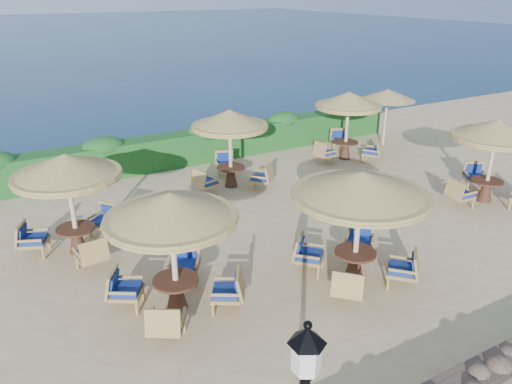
{
  "coord_description": "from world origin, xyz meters",
  "views": [
    {
      "loc": [
        -7.17,
        -9.94,
        6.32
      ],
      "look_at": [
        -1.12,
        0.61,
        1.3
      ],
      "focal_mm": 35.0,
      "sensor_mm": 36.0,
      "label": 1
    }
  ],
  "objects_px": {
    "cafe_set_3": "(69,185)",
    "cafe_set_1": "(360,204)",
    "cafe_set_5": "(348,113)",
    "cafe_set_4": "(230,134)",
    "cafe_set_0": "(172,232)",
    "extra_parasol": "(388,95)",
    "cafe_set_2": "(494,144)"
  },
  "relations": [
    {
      "from": "cafe_set_1",
      "to": "cafe_set_4",
      "type": "distance_m",
      "value": 6.59
    },
    {
      "from": "cafe_set_1",
      "to": "cafe_set_5",
      "type": "height_order",
      "value": "same"
    },
    {
      "from": "cafe_set_5",
      "to": "cafe_set_4",
      "type": "bearing_deg",
      "value": -175.84
    },
    {
      "from": "cafe_set_2",
      "to": "cafe_set_3",
      "type": "distance_m",
      "value": 12.26
    },
    {
      "from": "cafe_set_2",
      "to": "cafe_set_4",
      "type": "xyz_separation_m",
      "value": [
        -6.4,
        5.13,
        -0.04
      ]
    },
    {
      "from": "cafe_set_0",
      "to": "cafe_set_1",
      "type": "distance_m",
      "value": 4.12
    },
    {
      "from": "cafe_set_5",
      "to": "cafe_set_3",
      "type": "bearing_deg",
      "value": -166.83
    },
    {
      "from": "cafe_set_0",
      "to": "cafe_set_2",
      "type": "height_order",
      "value": "same"
    },
    {
      "from": "extra_parasol",
      "to": "cafe_set_3",
      "type": "height_order",
      "value": "cafe_set_3"
    },
    {
      "from": "cafe_set_0",
      "to": "cafe_set_1",
      "type": "height_order",
      "value": "same"
    },
    {
      "from": "cafe_set_2",
      "to": "cafe_set_5",
      "type": "relative_size",
      "value": 1.0
    },
    {
      "from": "cafe_set_0",
      "to": "cafe_set_5",
      "type": "bearing_deg",
      "value": 32.55
    },
    {
      "from": "extra_parasol",
      "to": "cafe_set_0",
      "type": "height_order",
      "value": "cafe_set_0"
    },
    {
      "from": "extra_parasol",
      "to": "cafe_set_1",
      "type": "bearing_deg",
      "value": -136.56
    },
    {
      "from": "cafe_set_5",
      "to": "cafe_set_1",
      "type": "bearing_deg",
      "value": -127.89
    },
    {
      "from": "cafe_set_2",
      "to": "cafe_set_5",
      "type": "bearing_deg",
      "value": 101.72
    },
    {
      "from": "cafe_set_3",
      "to": "cafe_set_1",
      "type": "bearing_deg",
      "value": -39.98
    },
    {
      "from": "cafe_set_0",
      "to": "cafe_set_2",
      "type": "distance_m",
      "value": 10.59
    },
    {
      "from": "cafe_set_0",
      "to": "cafe_set_1",
      "type": "xyz_separation_m",
      "value": [
        4.01,
        -0.95,
        0.1
      ]
    },
    {
      "from": "extra_parasol",
      "to": "cafe_set_1",
      "type": "distance_m",
      "value": 11.02
    },
    {
      "from": "cafe_set_1",
      "to": "cafe_set_0",
      "type": "bearing_deg",
      "value": 166.68
    },
    {
      "from": "cafe_set_1",
      "to": "cafe_set_3",
      "type": "height_order",
      "value": "same"
    },
    {
      "from": "cafe_set_1",
      "to": "cafe_set_2",
      "type": "bearing_deg",
      "value": 12.53
    },
    {
      "from": "cafe_set_0",
      "to": "cafe_set_5",
      "type": "height_order",
      "value": "same"
    },
    {
      "from": "cafe_set_0",
      "to": "cafe_set_3",
      "type": "distance_m",
      "value": 3.75
    },
    {
      "from": "extra_parasol",
      "to": "cafe_set_3",
      "type": "distance_m",
      "value": 13.68
    },
    {
      "from": "extra_parasol",
      "to": "cafe_set_2",
      "type": "relative_size",
      "value": 0.87
    },
    {
      "from": "cafe_set_1",
      "to": "cafe_set_2",
      "type": "relative_size",
      "value": 1.12
    },
    {
      "from": "cafe_set_3",
      "to": "cafe_set_4",
      "type": "height_order",
      "value": "same"
    },
    {
      "from": "cafe_set_1",
      "to": "cafe_set_2",
      "type": "distance_m",
      "value": 6.73
    },
    {
      "from": "cafe_set_4",
      "to": "cafe_set_5",
      "type": "height_order",
      "value": "same"
    },
    {
      "from": "cafe_set_4",
      "to": "cafe_set_5",
      "type": "distance_m",
      "value": 5.27
    }
  ]
}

